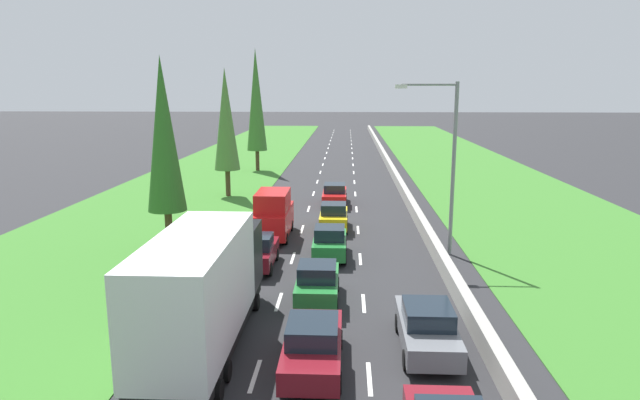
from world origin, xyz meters
The scene contains 18 objects.
ground_plane centered at (0.00, 60.00, 0.00)m, with size 300.00×300.00×0.00m, color #28282B.
grass_verge_left centered at (-12.65, 60.00, 0.02)m, with size 14.00×140.00×0.04m, color #387528.
grass_verge_right centered at (14.35, 60.00, 0.02)m, with size 14.00×140.00×0.04m, color #387528.
median_barrier centered at (5.70, 60.00, 0.42)m, with size 0.44×120.00×0.85m, color #9E9B93.
lane_markings centered at (0.00, 60.00, 0.01)m, with size 3.64×116.00×0.01m.
white_box_truck_left_lane centered at (-3.67, 16.65, 2.18)m, with size 2.46×9.40×4.18m.
maroon_hatchback_left_lane centered at (-3.33, 25.33, 0.84)m, with size 1.74×3.90×1.72m.
maroon_sedan_centre_lane centered at (0.00, 15.52, 0.81)m, with size 1.82×4.50×1.64m.
green_hatchback_centre_lane centered at (-0.15, 21.06, 0.84)m, with size 1.74×3.90×1.72m.
green_hatchback_centre_lane_fourth centered at (0.16, 27.16, 0.84)m, with size 1.74×3.90×1.72m.
yellow_hatchback_centre_lane centered at (0.23, 33.04, 0.84)m, with size 1.74×3.90×1.72m.
grey_sedan_right_lane centered at (3.73, 17.00, 0.81)m, with size 1.82×4.50×1.64m.
red_van_left_lane centered at (-3.27, 31.00, 1.40)m, with size 1.96×4.90×2.82m.
red_sedan_centre_lane centered at (0.12, 40.54, 0.81)m, with size 1.82×4.50×1.64m.
poplar_tree_second centered at (-8.63, 28.27, 6.24)m, with size 2.06×2.06×10.37m.
poplar_tree_third centered at (-8.66, 43.58, 6.20)m, with size 2.06×2.06×10.31m.
poplar_tree_fourth centered at (-8.53, 57.91, 7.45)m, with size 2.12×2.12×12.79m.
street_light_mast centered at (6.16, 28.11, 5.23)m, with size 3.20×0.28×9.00m.
Camera 1 is at (0.99, -0.41, 8.65)m, focal length 31.01 mm.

